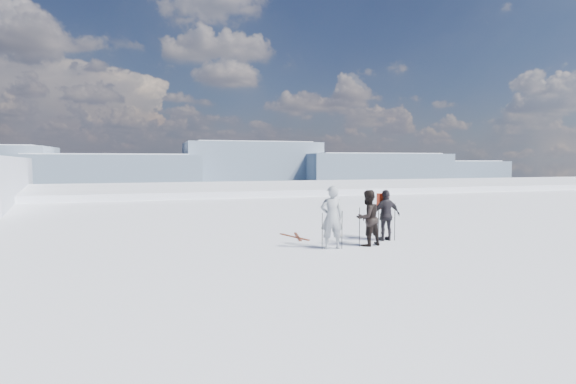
{
  "coord_description": "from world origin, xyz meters",
  "views": [
    {
      "loc": [
        -6.6,
        -10.2,
        2.74
      ],
      "look_at": [
        -2.5,
        3.0,
        1.77
      ],
      "focal_mm": 28.0,
      "sensor_mm": 36.0,
      "label": 1
    }
  ],
  "objects_px": {
    "skier_pack": "(386,215)",
    "skis_loose": "(296,237)",
    "skier_dark": "(368,218)",
    "skier_grey": "(332,217)"
  },
  "relations": [
    {
      "from": "skier_pack",
      "to": "skis_loose",
      "type": "relative_size",
      "value": 1.04
    },
    {
      "from": "skier_dark",
      "to": "skier_pack",
      "type": "bearing_deg",
      "value": -163.4
    },
    {
      "from": "skier_grey",
      "to": "skier_dark",
      "type": "xyz_separation_m",
      "value": [
        1.29,
        0.1,
        -0.08
      ]
    },
    {
      "from": "skier_dark",
      "to": "skier_pack",
      "type": "height_order",
      "value": "skier_dark"
    },
    {
      "from": "skier_grey",
      "to": "skis_loose",
      "type": "distance_m",
      "value": 2.55
    },
    {
      "from": "skier_pack",
      "to": "skis_loose",
      "type": "distance_m",
      "value": 3.27
    },
    {
      "from": "skis_loose",
      "to": "skier_pack",
      "type": "bearing_deg",
      "value": -29.49
    },
    {
      "from": "skier_grey",
      "to": "skis_loose",
      "type": "bearing_deg",
      "value": -70.28
    },
    {
      "from": "skier_dark",
      "to": "skier_grey",
      "type": "bearing_deg",
      "value": -11.56
    },
    {
      "from": "skier_pack",
      "to": "skier_grey",
      "type": "bearing_deg",
      "value": 17.79
    }
  ]
}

